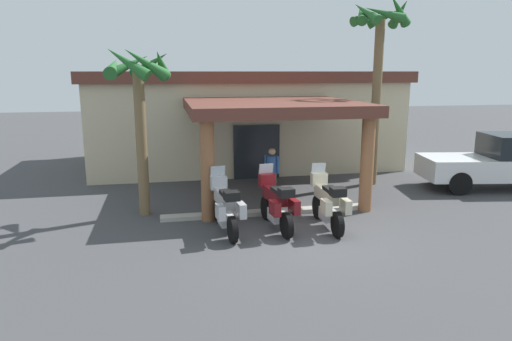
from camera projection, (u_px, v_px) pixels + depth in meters
ground_plane at (306, 234)px, 11.81m from camera, size 80.00×80.00×0.00m
motel_building at (243, 117)px, 20.60m from camera, size 13.13×12.05×4.11m
motorcycle_silver at (225, 207)px, 11.82m from camera, size 0.74×2.21×1.61m
motorcycle_maroon at (276, 203)px, 12.12m from camera, size 0.76×2.21×1.61m
motorcycle_cream at (328, 202)px, 12.20m from camera, size 0.70×2.21×1.61m
pedestrian at (272, 170)px, 14.90m from camera, size 0.43×0.36×1.70m
pickup_truck_white at (500, 163)px, 16.29m from camera, size 5.44×2.72×1.95m
palm_tree_near_portico at (379, 46)px, 16.08m from camera, size 2.11×2.15×6.69m
palm_tree_roadside at (139, 88)px, 12.68m from camera, size 1.93×2.04×4.84m
curb_strip at (266, 212)px, 13.47m from camera, size 6.10×0.36×0.12m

